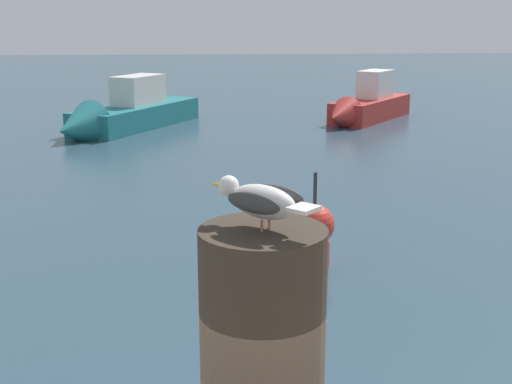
{
  "coord_description": "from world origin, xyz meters",
  "views": [
    {
      "loc": [
        0.04,
        -2.33,
        3.37
      ],
      "look_at": [
        0.21,
        -0.15,
        2.81
      ],
      "focal_mm": 48.01,
      "sensor_mm": 36.0,
      "label": 1
    }
  ],
  "objects_px": {
    "mooring_post": "(262,377)",
    "boat_red": "(365,106)",
    "boat_teal": "(121,115)",
    "seagull": "(261,200)",
    "channel_buoy": "(314,232)"
  },
  "relations": [
    {
      "from": "mooring_post",
      "to": "boat_teal",
      "type": "height_order",
      "value": "mooring_post"
    },
    {
      "from": "mooring_post",
      "to": "boat_red",
      "type": "relative_size",
      "value": 0.21
    },
    {
      "from": "boat_teal",
      "to": "mooring_post",
      "type": "bearing_deg",
      "value": -82.29
    },
    {
      "from": "mooring_post",
      "to": "boat_red",
      "type": "xyz_separation_m",
      "value": [
        5.19,
        20.06,
        -1.78
      ]
    },
    {
      "from": "seagull",
      "to": "boat_red",
      "type": "distance_m",
      "value": 20.85
    },
    {
      "from": "boat_red",
      "to": "seagull",
      "type": "bearing_deg",
      "value": -104.53
    },
    {
      "from": "mooring_post",
      "to": "boat_teal",
      "type": "distance_m",
      "value": 19.05
    },
    {
      "from": "channel_buoy",
      "to": "boat_teal",
      "type": "bearing_deg",
      "value": 108.23
    },
    {
      "from": "boat_red",
      "to": "channel_buoy",
      "type": "xyz_separation_m",
      "value": [
        -3.84,
        -13.1,
        -0.02
      ]
    },
    {
      "from": "boat_red",
      "to": "channel_buoy",
      "type": "height_order",
      "value": "boat_red"
    },
    {
      "from": "mooring_post",
      "to": "boat_teal",
      "type": "relative_size",
      "value": 0.16
    },
    {
      "from": "mooring_post",
      "to": "boat_red",
      "type": "bearing_deg",
      "value": 75.48
    },
    {
      "from": "boat_teal",
      "to": "boat_red",
      "type": "height_order",
      "value": "boat_red"
    },
    {
      "from": "mooring_post",
      "to": "channel_buoy",
      "type": "bearing_deg",
      "value": 79.0
    },
    {
      "from": "seagull",
      "to": "mooring_post",
      "type": "bearing_deg",
      "value": -43.47
    }
  ]
}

